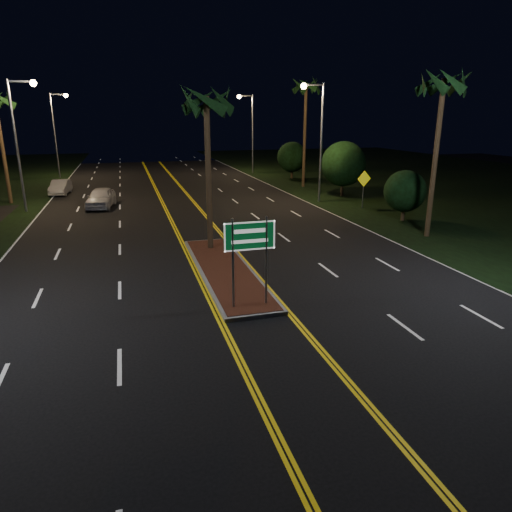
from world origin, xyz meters
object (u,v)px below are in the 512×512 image
object	(u,v)px
palm_right_near	(444,84)
highway_sign	(250,244)
streetlight_right_far	(249,125)
palm_right_far	(306,87)
shrub_mid	(343,164)
streetlight_left_far	(57,125)
shrub_near	(405,191)
car_far	(60,186)
car_near	(101,196)
median_island	(225,270)
palm_median	(206,101)
warning_sign	(364,184)
streetlight_left_mid	(21,131)
shrub_far	(292,157)
streetlight_right_mid	(317,129)

from	to	relation	value
palm_right_near	highway_sign	bearing A→B (deg)	-150.05
streetlight_right_far	palm_right_far	bearing A→B (deg)	-79.67
palm_right_far	shrub_mid	distance (m)	8.87
streetlight_left_far	shrub_near	xyz separation A→B (m)	(24.11, -30.00, -3.71)
palm_right_far	car_far	size ratio (longest dim) A/B	2.34
streetlight_right_far	palm_right_near	bearing A→B (deg)	-86.63
palm_right_far	shrub_near	bearing A→B (deg)	-87.49
car_near	median_island	bearing A→B (deg)	-62.08
shrub_near	car_near	size ratio (longest dim) A/B	0.64
palm_median	warning_sign	xyz separation A→B (m)	(12.99, 8.00, -5.44)
streetlight_left_mid	palm_median	bearing A→B (deg)	-51.83
streetlight_left_far	car_near	size ratio (longest dim) A/B	1.75
car_near	streetlight_left_mid	bearing A→B (deg)	-167.68
streetlight_left_mid	highway_sign	bearing A→B (deg)	-63.41
streetlight_left_far	shrub_mid	world-z (taller)	streetlight_left_far
shrub_far	warning_sign	distance (m)	17.53
car_near	warning_sign	bearing A→B (deg)	-7.73
streetlight_right_mid	warning_sign	xyz separation A→B (m)	(2.37, -3.50, -3.82)
streetlight_right_far	warning_sign	xyz separation A→B (m)	(2.37, -23.50, -3.82)
streetlight_left_far	palm_right_near	size ratio (longest dim) A/B	0.97
highway_sign	streetlight_right_mid	world-z (taller)	streetlight_right_mid
median_island	car_near	size ratio (longest dim) A/B	1.99
streetlight_right_mid	palm_right_near	bearing A→B (deg)	-81.06
palm_right_far	warning_sign	bearing A→B (deg)	-89.07
palm_right_far	streetlight_right_far	bearing A→B (deg)	100.33
streetlight_right_far	car_near	bearing A→B (deg)	-132.79
median_island	streetlight_right_far	bearing A→B (deg)	73.13
palm_right_far	car_far	bearing A→B (deg)	175.90
palm_median	palm_right_near	world-z (taller)	palm_right_near
palm_median	shrub_far	xyz separation A→B (m)	(13.80, 25.50, -4.94)
streetlight_left_mid	palm_right_far	world-z (taller)	palm_right_far
streetlight_left_mid	streetlight_left_far	world-z (taller)	same
median_island	streetlight_left_mid	distance (m)	20.80
palm_median	palm_right_near	size ratio (longest dim) A/B	0.89
car_near	car_far	world-z (taller)	car_near
shrub_near	warning_sign	size ratio (longest dim) A/B	1.19
car_far	shrub_far	bearing A→B (deg)	15.40
streetlight_right_mid	shrub_far	xyz separation A→B (m)	(3.19, 14.00, -3.32)
shrub_near	shrub_mid	world-z (taller)	shrub_mid
streetlight_left_mid	car_near	distance (m)	6.79
median_island	streetlight_right_mid	xyz separation A→B (m)	(10.61, 15.00, 5.57)
streetlight_left_far	streetlight_right_far	size ratio (longest dim) A/B	1.00
warning_sign	streetlight_left_far	bearing A→B (deg)	124.46
shrub_mid	car_near	distance (m)	19.91
streetlight_left_mid	palm_right_near	size ratio (longest dim) A/B	0.97
highway_sign	streetlight_right_far	world-z (taller)	streetlight_right_far
streetlight_right_mid	shrub_mid	size ratio (longest dim) A/B	1.95
highway_sign	streetlight_left_far	distance (m)	42.67
streetlight_right_far	car_far	xyz separation A→B (m)	(-20.11, -10.40, -4.92)
highway_sign	shrub_mid	distance (m)	25.41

